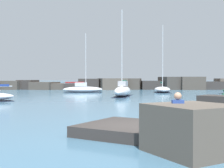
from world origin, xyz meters
TOP-DOWN VIEW (x-y plane):
  - ground_plane at (0.00, 0.00)m, footprint 600.00×600.00m
  - open_sea_beyond at (0.00, 110.18)m, footprint 400.00×116.00m
  - breakwater_jetty at (1.19, 50.27)m, footprint 55.86×6.77m
  - foreground_rocks at (1.37, -0.57)m, footprint 7.94×8.05m
  - sailboat_moored_0 at (0.25, 26.69)m, footprint 3.07×8.00m
  - sailboat_moored_3 at (6.86, 37.04)m, footprint 2.69×5.54m
  - sailboat_moored_4 at (-5.71, 37.18)m, footprint 6.40×2.43m
  - person_on_rocks at (1.00, -2.21)m, footprint 0.36×0.24m

SIDE VIEW (x-z plane):
  - ground_plane at x=0.00m, z-range 0.00..0.00m
  - open_sea_beyond at x=0.00m, z-range 0.00..0.01m
  - sailboat_moored_3 at x=6.86m, z-range -4.75..5.78m
  - foreground_rocks at x=1.37m, z-range -0.18..1.28m
  - sailboat_moored_4 at x=-5.71m, z-range -4.07..5.26m
  - sailboat_moored_0 at x=0.25m, z-range -4.55..6.02m
  - breakwater_jetty at x=1.19m, z-range -0.27..2.27m
  - person_on_rocks at x=1.00m, z-range 0.12..1.93m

